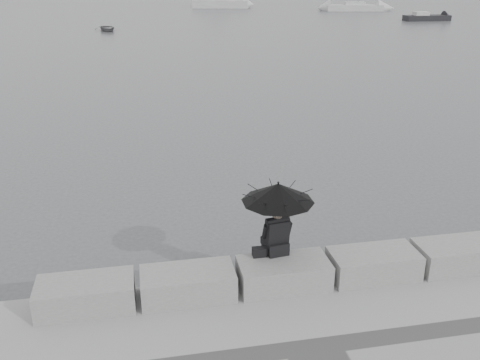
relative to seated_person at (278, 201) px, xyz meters
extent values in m
plane|color=#444749|center=(0.05, 0.12, -2.03)|extent=(360.00, 360.00, 0.00)
cube|color=slate|center=(-3.35, -0.33, -1.28)|extent=(1.60, 0.80, 0.50)
cube|color=slate|center=(-1.65, -0.33, -1.28)|extent=(1.60, 0.80, 0.50)
cube|color=slate|center=(0.05, -0.33, -1.28)|extent=(1.60, 0.80, 0.50)
cube|color=slate|center=(1.75, -0.33, -1.28)|extent=(1.60, 0.80, 0.50)
cube|color=slate|center=(3.45, -0.33, -1.28)|extent=(1.60, 0.80, 0.50)
sphere|color=#726056|center=(0.00, 0.02, -0.25)|extent=(0.21, 0.21, 0.21)
cylinder|color=black|center=(0.00, 0.01, -0.18)|extent=(0.02, 0.02, 1.00)
cone|color=black|center=(0.00, 0.01, 0.15)|extent=(1.28, 1.28, 0.33)
sphere|color=black|center=(0.00, 0.01, 0.34)|extent=(0.04, 0.04, 0.04)
cube|color=black|center=(-0.33, -0.06, -0.95)|extent=(0.26, 0.15, 0.17)
cube|color=silver|center=(28.23, 65.05, -1.68)|extent=(7.98, 3.96, 0.90)
cube|color=silver|center=(28.23, 65.05, -1.08)|extent=(2.95, 2.13, 0.50)
cube|color=silver|center=(10.88, 74.00, -1.53)|extent=(8.61, 4.89, 1.20)
cube|color=black|center=(30.73, 49.83, -1.78)|extent=(5.25, 1.67, 0.70)
cube|color=silver|center=(30.73, 49.83, -1.28)|extent=(1.58, 1.22, 0.50)
imported|color=slate|center=(-4.65, 46.06, -1.78)|extent=(3.21, 1.98, 0.51)
camera|label=1|loc=(-2.27, -8.19, 3.80)|focal=40.00mm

